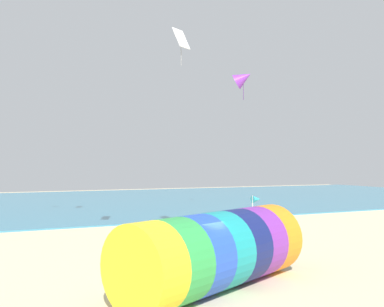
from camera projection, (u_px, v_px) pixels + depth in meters
name	position (u px, v px, depth m)	size (l,w,h in m)	color
ground_plane	(180.00, 295.00, 14.32)	(120.00, 120.00, 0.00)	beige
sea	(54.00, 203.00, 47.85)	(120.00, 40.00, 0.10)	teal
giant_inflatable_tube	(216.00, 251.00, 15.00)	(8.26, 5.73, 2.70)	yellow
kite_handler	(276.00, 243.00, 19.13)	(0.38, 0.42, 1.66)	black
kite_purple_delta	(243.00, 78.00, 27.16)	(1.73, 1.69, 2.10)	purple
kite_white_diamond	(181.00, 39.00, 22.90)	(1.03, 0.92, 2.04)	white
beach_flag	(256.00, 202.00, 20.20)	(0.47, 0.36, 2.92)	silver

